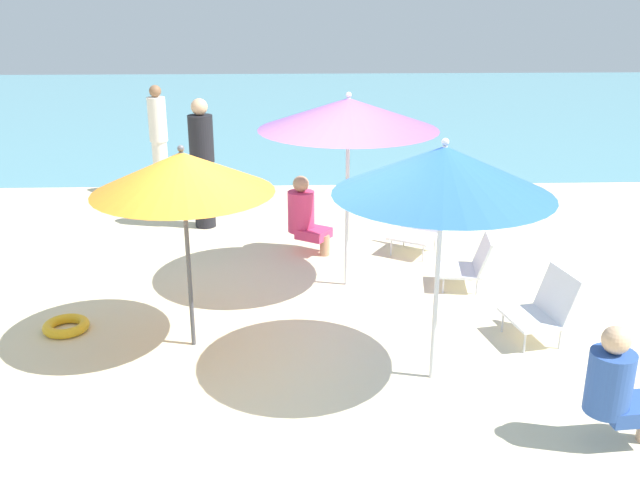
{
  "coord_description": "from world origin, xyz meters",
  "views": [
    {
      "loc": [
        0.32,
        -5.93,
        3.13
      ],
      "look_at": [
        0.56,
        0.85,
        0.7
      ],
      "focal_mm": 39.82,
      "sensor_mm": 36.0,
      "label": 1
    }
  ],
  "objects_px": {
    "beach_chair_c": "(544,307)",
    "person_d": "(202,164)",
    "beach_chair_a": "(417,229)",
    "umbrella_orange": "(182,173)",
    "umbrella_purple": "(348,114)",
    "person_a": "(159,140)",
    "umbrella_blue": "(444,171)",
    "beach_chair_b": "(470,263)",
    "person_b": "(304,214)",
    "swim_ring": "(66,326)",
    "person_c": "(616,385)"
  },
  "relations": [
    {
      "from": "person_a",
      "to": "person_d",
      "type": "bearing_deg",
      "value": -173.94
    },
    {
      "from": "person_b",
      "to": "swim_ring",
      "type": "xyz_separation_m",
      "value": [
        -2.33,
        -2.11,
        -0.43
      ]
    },
    {
      "from": "beach_chair_c",
      "to": "beach_chair_a",
      "type": "bearing_deg",
      "value": -82.66
    },
    {
      "from": "person_d",
      "to": "person_b",
      "type": "bearing_deg",
      "value": 127.62
    },
    {
      "from": "person_a",
      "to": "person_c",
      "type": "height_order",
      "value": "person_a"
    },
    {
      "from": "beach_chair_c",
      "to": "person_b",
      "type": "height_order",
      "value": "person_b"
    },
    {
      "from": "person_d",
      "to": "person_a",
      "type": "bearing_deg",
      "value": -77.41
    },
    {
      "from": "umbrella_orange",
      "to": "swim_ring",
      "type": "height_order",
      "value": "umbrella_orange"
    },
    {
      "from": "umbrella_blue",
      "to": "swim_ring",
      "type": "height_order",
      "value": "umbrella_blue"
    },
    {
      "from": "beach_chair_c",
      "to": "person_c",
      "type": "bearing_deg",
      "value": 77.08
    },
    {
      "from": "umbrella_purple",
      "to": "person_d",
      "type": "relative_size",
      "value": 1.21
    },
    {
      "from": "umbrella_blue",
      "to": "person_c",
      "type": "xyz_separation_m",
      "value": [
        1.11,
        -0.97,
        -1.32
      ]
    },
    {
      "from": "beach_chair_a",
      "to": "person_b",
      "type": "height_order",
      "value": "person_b"
    },
    {
      "from": "beach_chair_c",
      "to": "person_b",
      "type": "distance_m",
      "value": 3.28
    },
    {
      "from": "umbrella_blue",
      "to": "person_b",
      "type": "relative_size",
      "value": 2.14
    },
    {
      "from": "umbrella_blue",
      "to": "beach_chair_c",
      "type": "relative_size",
      "value": 3.1
    },
    {
      "from": "person_b",
      "to": "umbrella_purple",
      "type": "bearing_deg",
      "value": -34.69
    },
    {
      "from": "person_a",
      "to": "person_d",
      "type": "distance_m",
      "value": 1.87
    },
    {
      "from": "umbrella_orange",
      "to": "person_d",
      "type": "height_order",
      "value": "umbrella_orange"
    },
    {
      "from": "beach_chair_b",
      "to": "person_d",
      "type": "xyz_separation_m",
      "value": [
        -3.14,
        2.22,
        0.6
      ]
    },
    {
      "from": "umbrella_orange",
      "to": "umbrella_purple",
      "type": "bearing_deg",
      "value": 41.87
    },
    {
      "from": "person_c",
      "to": "beach_chair_a",
      "type": "bearing_deg",
      "value": 95.61
    },
    {
      "from": "person_b",
      "to": "person_d",
      "type": "distance_m",
      "value": 1.74
    },
    {
      "from": "umbrella_orange",
      "to": "umbrella_blue",
      "type": "distance_m",
      "value": 2.2
    },
    {
      "from": "beach_chair_a",
      "to": "person_b",
      "type": "distance_m",
      "value": 1.41
    },
    {
      "from": "person_b",
      "to": "beach_chair_a",
      "type": "bearing_deg",
      "value": 30.78
    },
    {
      "from": "umbrella_purple",
      "to": "umbrella_blue",
      "type": "distance_m",
      "value": 2.1
    },
    {
      "from": "swim_ring",
      "to": "beach_chair_b",
      "type": "bearing_deg",
      "value": 12.45
    },
    {
      "from": "person_d",
      "to": "umbrella_orange",
      "type": "bearing_deg",
      "value": 79.44
    },
    {
      "from": "umbrella_orange",
      "to": "beach_chair_b",
      "type": "bearing_deg",
      "value": 23.33
    },
    {
      "from": "beach_chair_c",
      "to": "person_d",
      "type": "xyz_separation_m",
      "value": [
        -3.55,
        3.46,
        0.56
      ]
    },
    {
      "from": "swim_ring",
      "to": "beach_chair_a",
      "type": "bearing_deg",
      "value": 28.94
    },
    {
      "from": "umbrella_purple",
      "to": "person_d",
      "type": "xyz_separation_m",
      "value": [
        -1.8,
        2.1,
        -1.01
      ]
    },
    {
      "from": "beach_chair_a",
      "to": "beach_chair_b",
      "type": "height_order",
      "value": "beach_chair_b"
    },
    {
      "from": "beach_chair_a",
      "to": "person_d",
      "type": "bearing_deg",
      "value": -79.95
    },
    {
      "from": "umbrella_purple",
      "to": "umbrella_blue",
      "type": "height_order",
      "value": "umbrella_purple"
    },
    {
      "from": "beach_chair_c",
      "to": "person_c",
      "type": "distance_m",
      "value": 1.63
    },
    {
      "from": "person_d",
      "to": "swim_ring",
      "type": "relative_size",
      "value": 4.0
    },
    {
      "from": "umbrella_purple",
      "to": "person_a",
      "type": "distance_m",
      "value": 4.72
    },
    {
      "from": "person_a",
      "to": "person_d",
      "type": "relative_size",
      "value": 0.98
    },
    {
      "from": "beach_chair_a",
      "to": "beach_chair_c",
      "type": "distance_m",
      "value": 2.52
    },
    {
      "from": "umbrella_blue",
      "to": "beach_chair_b",
      "type": "relative_size",
      "value": 3.46
    },
    {
      "from": "beach_chair_a",
      "to": "person_c",
      "type": "xyz_separation_m",
      "value": [
        0.74,
        -4.01,
        0.19
      ]
    },
    {
      "from": "beach_chair_a",
      "to": "beach_chair_c",
      "type": "relative_size",
      "value": 1.16
    },
    {
      "from": "beach_chair_b",
      "to": "person_c",
      "type": "bearing_deg",
      "value": 104.52
    },
    {
      "from": "beach_chair_a",
      "to": "beach_chair_c",
      "type": "height_order",
      "value": "beach_chair_c"
    },
    {
      "from": "umbrella_purple",
      "to": "beach_chair_a",
      "type": "bearing_deg",
      "value": 47.22
    },
    {
      "from": "beach_chair_c",
      "to": "person_d",
      "type": "relative_size",
      "value": 0.38
    },
    {
      "from": "umbrella_blue",
      "to": "person_b",
      "type": "bearing_deg",
      "value": 108.5
    },
    {
      "from": "person_c",
      "to": "umbrella_blue",
      "type": "bearing_deg",
      "value": 133.96
    }
  ]
}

